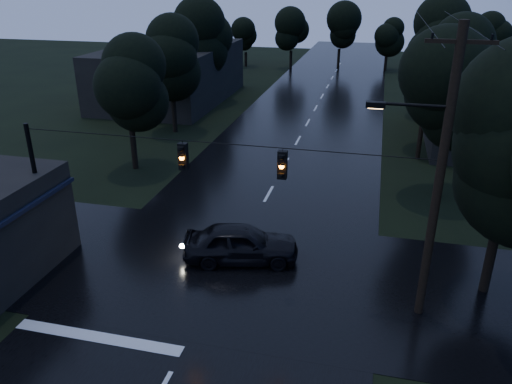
% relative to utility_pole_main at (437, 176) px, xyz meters
% --- Properties ---
extents(main_road, '(12.00, 120.00, 0.02)m').
position_rel_utility_pole_main_xyz_m(main_road, '(-7.41, 19.00, -5.26)').
color(main_road, black).
rests_on(main_road, ground).
extents(cross_street, '(60.00, 9.00, 0.02)m').
position_rel_utility_pole_main_xyz_m(cross_street, '(-7.41, 1.00, -5.26)').
color(cross_street, black).
rests_on(cross_street, ground).
extents(building_far_right, '(10.00, 14.00, 4.40)m').
position_rel_utility_pole_main_xyz_m(building_far_right, '(6.59, 23.00, -3.06)').
color(building_far_right, black).
rests_on(building_far_right, ground).
extents(building_far_left, '(10.00, 16.00, 5.00)m').
position_rel_utility_pole_main_xyz_m(building_far_left, '(-21.41, 29.00, -2.76)').
color(building_far_left, black).
rests_on(building_far_left, ground).
extents(utility_pole_main, '(3.50, 0.30, 10.00)m').
position_rel_utility_pole_main_xyz_m(utility_pole_main, '(0.00, 0.00, 0.00)').
color(utility_pole_main, black).
rests_on(utility_pole_main, ground).
extents(utility_pole_far, '(2.00, 0.30, 7.50)m').
position_rel_utility_pole_main_xyz_m(utility_pole_far, '(0.89, 17.00, -1.38)').
color(utility_pole_far, black).
rests_on(utility_pole_far, ground).
extents(anchor_pole_left, '(0.18, 0.18, 6.00)m').
position_rel_utility_pole_main_xyz_m(anchor_pole_left, '(-14.91, 0.00, -2.26)').
color(anchor_pole_left, black).
rests_on(anchor_pole_left, ground).
extents(span_signals, '(15.00, 0.37, 1.12)m').
position_rel_utility_pole_main_xyz_m(span_signals, '(-6.85, -0.01, -0.01)').
color(span_signals, black).
rests_on(span_signals, ground).
extents(tree_left_a, '(3.92, 3.92, 8.26)m').
position_rel_utility_pole_main_xyz_m(tree_left_a, '(-16.41, 11.00, -0.02)').
color(tree_left_a, black).
rests_on(tree_left_a, ground).
extents(tree_left_b, '(4.20, 4.20, 8.85)m').
position_rel_utility_pole_main_xyz_m(tree_left_b, '(-17.01, 19.00, 0.36)').
color(tree_left_b, black).
rests_on(tree_left_b, ground).
extents(tree_left_c, '(4.48, 4.48, 9.44)m').
position_rel_utility_pole_main_xyz_m(tree_left_c, '(-17.61, 29.00, 0.74)').
color(tree_left_c, black).
rests_on(tree_left_c, ground).
extents(tree_right_a, '(4.20, 4.20, 8.85)m').
position_rel_utility_pole_main_xyz_m(tree_right_a, '(1.59, 11.00, 0.36)').
color(tree_right_a, black).
rests_on(tree_right_a, ground).
extents(tree_right_b, '(4.48, 4.48, 9.44)m').
position_rel_utility_pole_main_xyz_m(tree_right_b, '(2.19, 19.00, 0.74)').
color(tree_right_b, black).
rests_on(tree_right_b, ground).
extents(tree_right_c, '(4.76, 4.76, 10.03)m').
position_rel_utility_pole_main_xyz_m(tree_right_c, '(2.79, 29.00, 1.11)').
color(tree_right_c, black).
rests_on(tree_right_c, ground).
extents(car, '(5.11, 2.97, 1.63)m').
position_rel_utility_pole_main_xyz_m(car, '(-7.06, 1.94, -4.44)').
color(car, black).
rests_on(car, ground).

